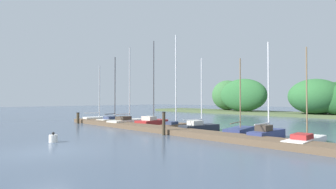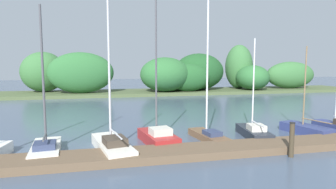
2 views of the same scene
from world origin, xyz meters
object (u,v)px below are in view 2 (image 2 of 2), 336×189
at_px(sailboat_3, 157,135).
at_px(sailboat_6, 304,128).
at_px(sailboat_1, 46,146).
at_px(sailboat_5, 253,131).
at_px(sailboat_4, 208,132).
at_px(mooring_piling_1, 292,140).
at_px(sailboat_2, 112,143).

distance_m(sailboat_3, sailboat_6, 8.91).
xyz_separation_m(sailboat_1, sailboat_6, (14.23, 0.74, -0.05)).
relative_size(sailboat_1, sailboat_5, 1.22).
bearing_deg(sailboat_1, sailboat_4, -91.15).
relative_size(sailboat_3, mooring_piling_1, 4.92).
bearing_deg(mooring_piling_1, sailboat_4, 125.36).
height_order(sailboat_1, sailboat_2, sailboat_2).
relative_size(sailboat_2, mooring_piling_1, 4.66).
relative_size(sailboat_2, sailboat_4, 0.94).
height_order(sailboat_2, mooring_piling_1, sailboat_2).
xyz_separation_m(sailboat_5, sailboat_6, (3.39, 0.07, -0.03)).
relative_size(sailboat_3, sailboat_5, 1.39).
xyz_separation_m(sailboat_5, mooring_piling_1, (-0.16, -3.56, 0.46)).
relative_size(sailboat_1, sailboat_4, 0.87).
height_order(sailboat_4, sailboat_6, sailboat_4).
height_order(sailboat_2, sailboat_5, sailboat_2).
bearing_deg(sailboat_6, mooring_piling_1, 123.14).
xyz_separation_m(sailboat_3, mooring_piling_1, (5.35, -3.56, 0.37)).
height_order(sailboat_1, sailboat_5, sailboat_1).
height_order(sailboat_4, sailboat_5, sailboat_4).
bearing_deg(sailboat_1, sailboat_2, -102.03).
relative_size(sailboat_4, sailboat_5, 1.40).
xyz_separation_m(sailboat_2, sailboat_5, (7.89, 0.98, -0.06)).
relative_size(sailboat_4, mooring_piling_1, 4.95).
distance_m(sailboat_5, mooring_piling_1, 3.60).
relative_size(sailboat_1, sailboat_6, 1.30).
height_order(sailboat_3, sailboat_4, sailboat_4).
bearing_deg(sailboat_2, sailboat_5, -94.58).
bearing_deg(sailboat_5, sailboat_6, -79.62).
distance_m(sailboat_3, mooring_piling_1, 6.44).
bearing_deg(sailboat_2, sailboat_6, -96.35).
bearing_deg(sailboat_2, sailboat_1, 72.40).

